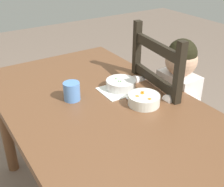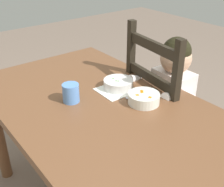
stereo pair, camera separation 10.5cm
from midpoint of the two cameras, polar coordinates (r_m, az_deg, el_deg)
The scene contains 8 objects.
dining_table at distance 1.40m, azimuth 0.47°, elevation -5.91°, with size 1.44×0.84×0.71m.
dining_chair at distance 1.74m, azimuth 13.10°, elevation -4.94°, with size 0.47×0.47×1.02m.
child_figure at distance 1.66m, azimuth 13.81°, elevation -0.52°, with size 0.32×0.31×0.95m.
bowl_of_peas at distance 1.49m, azimuth 3.76°, elevation 1.82°, with size 0.15×0.15×0.05m.
bowl_of_carrots at distance 1.36m, azimuth 8.50°, elevation -1.20°, with size 0.15×0.15×0.05m.
spoon at distance 1.40m, azimuth 6.62°, elevation -1.21°, with size 0.12×0.10×0.01m.
drinking_cup at distance 1.38m, azimuth -5.80°, elevation 0.39°, with size 0.08×0.08×0.09m, color #5D94E1.
paper_napkin at distance 1.48m, azimuth 2.81°, elevation 0.45°, with size 0.17×0.15×0.00m, color white.
Camera 1 is at (1.00, -0.59, 1.40)m, focal length 46.44 mm.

